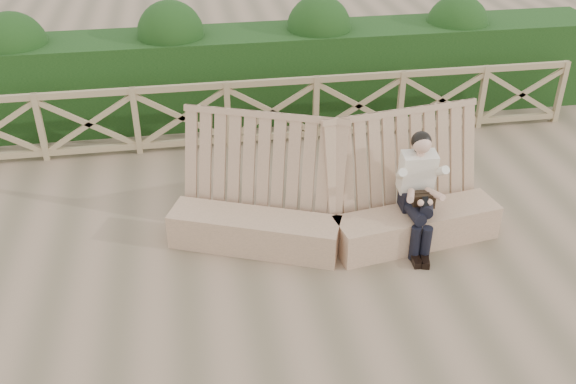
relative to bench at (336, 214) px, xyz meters
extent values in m
plane|color=brown|center=(-0.37, -0.61, -0.40)|extent=(60.00, 60.00, 0.00)
cube|color=#89694E|center=(-1.01, 0.04, -0.17)|extent=(2.13, 1.26, 0.45)
cube|color=#89694E|center=(-0.91, 0.29, 0.40)|extent=(2.11, 1.21, 1.57)
cube|color=#89694E|center=(1.00, -0.19, -0.17)|extent=(2.15, 0.83, 0.45)
cube|color=#89694E|center=(0.95, 0.07, 0.40)|extent=(2.15, 0.77, 1.57)
cube|color=black|center=(0.99, -0.09, 0.17)|extent=(0.39, 0.29, 0.23)
cube|color=beige|center=(0.99, -0.04, 0.53)|extent=(0.44, 0.32, 0.56)
sphere|color=tan|center=(0.99, -0.09, 0.93)|extent=(0.23, 0.23, 0.22)
sphere|color=black|center=(0.99, -0.05, 0.95)|extent=(0.25, 0.25, 0.24)
cylinder|color=black|center=(0.88, -0.31, 0.15)|extent=(0.18, 0.49, 0.16)
cylinder|color=black|center=(1.05, -0.29, 0.22)|extent=(0.18, 0.50, 0.18)
cylinder|color=black|center=(0.86, -0.54, -0.17)|extent=(0.13, 0.13, 0.45)
cylinder|color=black|center=(0.99, -0.57, -0.17)|extent=(0.13, 0.13, 0.45)
cube|color=black|center=(0.86, -0.63, -0.36)|extent=(0.11, 0.26, 0.08)
cube|color=black|center=(0.96, -0.66, -0.36)|extent=(0.11, 0.26, 0.08)
cube|color=black|center=(1.00, -0.28, 0.28)|extent=(0.28, 0.17, 0.18)
cube|color=black|center=(0.97, -0.45, 0.34)|extent=(0.08, 0.10, 0.13)
cube|color=#7D6548|center=(-0.37, 2.89, 0.65)|extent=(10.10, 0.07, 0.10)
cube|color=#7D6548|center=(-0.37, 2.89, -0.28)|extent=(10.10, 0.07, 0.10)
cube|color=black|center=(-0.37, 4.09, 0.35)|extent=(12.00, 1.20, 1.50)
camera|label=1|loc=(-1.70, -6.50, 4.32)|focal=40.00mm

